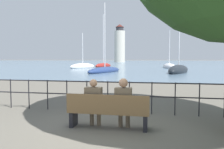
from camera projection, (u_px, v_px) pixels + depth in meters
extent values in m
plane|color=#605B51|center=(108.00, 128.00, 5.65)|extent=(1000.00, 1000.00, 0.00)
cube|color=slate|center=(152.00, 61.00, 163.82)|extent=(600.00, 300.00, 0.01)
cube|color=brown|center=(108.00, 112.00, 5.62)|extent=(2.10, 0.45, 0.05)
cube|color=brown|center=(107.00, 104.00, 5.40)|extent=(2.10, 0.04, 0.45)
cube|color=black|center=(74.00, 118.00, 5.81)|extent=(0.10, 0.41, 0.40)
cube|color=black|center=(145.00, 122.00, 5.46)|extent=(0.10, 0.41, 0.40)
cylinder|color=brown|center=(92.00, 117.00, 5.88)|extent=(0.11, 0.11, 0.45)
cylinder|color=brown|center=(99.00, 117.00, 5.84)|extent=(0.11, 0.11, 0.45)
cube|color=brown|center=(94.00, 108.00, 5.75)|extent=(0.37, 0.26, 0.14)
cube|color=brown|center=(94.00, 99.00, 5.65)|extent=(0.43, 0.24, 0.61)
sphere|color=#A87A5B|center=(93.00, 83.00, 5.62)|extent=(0.20, 0.20, 0.20)
cylinder|color=brown|center=(121.00, 118.00, 5.73)|extent=(0.11, 0.11, 0.45)
cylinder|color=brown|center=(128.00, 119.00, 5.70)|extent=(0.11, 0.11, 0.45)
cube|color=brown|center=(124.00, 109.00, 5.61)|extent=(0.36, 0.26, 0.14)
cube|color=brown|center=(123.00, 100.00, 5.50)|extent=(0.42, 0.24, 0.61)
sphere|color=#A87A5B|center=(123.00, 83.00, 5.47)|extent=(0.23, 0.23, 0.23)
cylinder|color=black|center=(11.00, 94.00, 7.97)|extent=(0.04, 0.04, 1.05)
cylinder|color=black|center=(29.00, 94.00, 7.83)|extent=(0.04, 0.04, 1.05)
cylinder|color=black|center=(48.00, 95.00, 7.70)|extent=(0.04, 0.04, 1.05)
cylinder|color=black|center=(67.00, 95.00, 7.56)|extent=(0.04, 0.04, 1.05)
cylinder|color=black|center=(87.00, 96.00, 7.43)|extent=(0.04, 0.04, 1.05)
cylinder|color=black|center=(108.00, 97.00, 7.29)|extent=(0.04, 0.04, 1.05)
cylinder|color=black|center=(129.00, 97.00, 7.16)|extent=(0.04, 0.04, 1.05)
cylinder|color=black|center=(152.00, 98.00, 7.02)|extent=(0.04, 0.04, 1.05)
cylinder|color=black|center=(175.00, 99.00, 6.89)|extent=(0.04, 0.04, 1.05)
cylinder|color=black|center=(199.00, 100.00, 6.75)|extent=(0.04, 0.04, 1.05)
cylinder|color=black|center=(118.00, 82.00, 7.19)|extent=(13.77, 0.04, 0.04)
cylinder|color=black|center=(118.00, 95.00, 7.22)|extent=(13.77, 0.04, 0.04)
ellipsoid|color=navy|center=(105.00, 71.00, 29.58)|extent=(4.00, 8.29, 1.06)
cylinder|color=silver|center=(105.00, 36.00, 29.25)|extent=(0.14, 0.14, 8.73)
ellipsoid|color=silver|center=(169.00, 67.00, 43.17)|extent=(3.07, 7.55, 1.37)
cylinder|color=silver|center=(169.00, 48.00, 42.90)|extent=(0.14, 0.14, 6.72)
ellipsoid|color=maroon|center=(103.00, 66.00, 50.49)|extent=(3.45, 6.68, 1.24)
cylinder|color=silver|center=(103.00, 39.00, 50.07)|extent=(0.14, 0.14, 11.35)
ellipsoid|color=white|center=(83.00, 67.00, 43.23)|extent=(4.55, 6.93, 1.40)
cylinder|color=silver|center=(83.00, 49.00, 42.98)|extent=(0.14, 0.14, 6.24)
ellipsoid|color=black|center=(178.00, 70.00, 28.83)|extent=(4.30, 8.50, 1.48)
cylinder|color=silver|center=(179.00, 36.00, 28.52)|extent=(0.14, 0.14, 8.08)
cylinder|color=beige|center=(120.00, 47.00, 131.36)|extent=(6.39, 6.39, 18.60)
cylinder|color=#2D2D33|center=(120.00, 29.00, 130.62)|extent=(4.47, 4.47, 2.27)
cone|color=#4C1E19|center=(120.00, 26.00, 130.48)|extent=(5.11, 5.11, 1.81)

